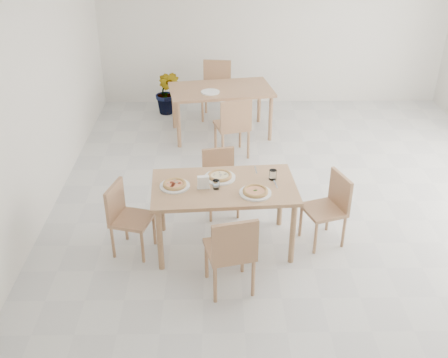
{
  "coord_description": "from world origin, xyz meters",
  "views": [
    {
      "loc": [
        -0.99,
        -5.54,
        3.43
      ],
      "look_at": [
        -0.91,
        -0.88,
        0.83
      ],
      "focal_mm": 42.0,
      "sensor_mm": 36.0,
      "label": 1
    }
  ],
  "objects_px": {
    "plate_pepperoni": "(175,186)",
    "pizza_margherita": "(255,191)",
    "napkin_holder": "(203,183)",
    "chair_back_s": "(234,124)",
    "pizza_mushroom": "(220,176)",
    "tumbler_b": "(216,185)",
    "chair_back_n": "(216,85)",
    "plate_empty": "(210,92)",
    "plate_mushroom": "(220,177)",
    "chair_south": "(232,249)",
    "chair_west": "(125,214)",
    "pizza_pepperoni": "(175,184)",
    "chair_north": "(220,177)",
    "tumbler_a": "(273,175)",
    "chair_east": "(330,204)",
    "main_table": "(224,193)",
    "potted_plant": "(167,92)",
    "plate_margherita": "(255,193)",
    "second_table": "(221,93)"
  },
  "relations": [
    {
      "from": "plate_pepperoni",
      "to": "pizza_margherita",
      "type": "distance_m",
      "value": 0.83
    },
    {
      "from": "tumbler_b",
      "to": "chair_back_n",
      "type": "distance_m",
      "value": 3.78
    },
    {
      "from": "plate_margherita",
      "to": "chair_back_s",
      "type": "distance_m",
      "value": 2.33
    },
    {
      "from": "tumbler_b",
      "to": "plate_empty",
      "type": "relative_size",
      "value": 0.34
    },
    {
      "from": "chair_north",
      "to": "chair_east",
      "type": "xyz_separation_m",
      "value": [
        1.18,
        -0.65,
        0.02
      ]
    },
    {
      "from": "pizza_mushroom",
      "to": "plate_margherita",
      "type": "bearing_deg",
      "value": -42.64
    },
    {
      "from": "napkin_holder",
      "to": "chair_back_s",
      "type": "relative_size",
      "value": 0.16
    },
    {
      "from": "chair_east",
      "to": "tumbler_a",
      "type": "relative_size",
      "value": 7.56
    },
    {
      "from": "pizza_margherita",
      "to": "pizza_mushroom",
      "type": "distance_m",
      "value": 0.48
    },
    {
      "from": "tumbler_a",
      "to": "potted_plant",
      "type": "bearing_deg",
      "value": 110.96
    },
    {
      "from": "main_table",
      "to": "chair_south",
      "type": "bearing_deg",
      "value": -89.35
    },
    {
      "from": "plate_pepperoni",
      "to": "pizza_margherita",
      "type": "relative_size",
      "value": 1.04
    },
    {
      "from": "chair_back_s",
      "to": "potted_plant",
      "type": "distance_m",
      "value": 1.99
    },
    {
      "from": "chair_west",
      "to": "chair_back_n",
      "type": "distance_m",
      "value": 3.89
    },
    {
      "from": "main_table",
      "to": "chair_back_n",
      "type": "distance_m",
      "value": 3.71
    },
    {
      "from": "tumbler_b",
      "to": "chair_back_s",
      "type": "bearing_deg",
      "value": 83.55
    },
    {
      "from": "pizza_mushroom",
      "to": "chair_back_n",
      "type": "relative_size",
      "value": 0.35
    },
    {
      "from": "plate_mushroom",
      "to": "tumbler_a",
      "type": "xyz_separation_m",
      "value": [
        0.55,
        -0.03,
        0.04
      ]
    },
    {
      "from": "napkin_holder",
      "to": "plate_pepperoni",
      "type": "bearing_deg",
      "value": 165.65
    },
    {
      "from": "pizza_margherita",
      "to": "napkin_holder",
      "type": "bearing_deg",
      "value": 168.45
    },
    {
      "from": "napkin_holder",
      "to": "chair_back_s",
      "type": "bearing_deg",
      "value": 74.58
    },
    {
      "from": "plate_margherita",
      "to": "second_table",
      "type": "distance_m",
      "value": 3.15
    },
    {
      "from": "chair_south",
      "to": "chair_west",
      "type": "distance_m",
      "value": 1.29
    },
    {
      "from": "plate_pepperoni",
      "to": "tumbler_b",
      "type": "relative_size",
      "value": 3.27
    },
    {
      "from": "chair_west",
      "to": "pizza_mushroom",
      "type": "height_order",
      "value": "pizza_mushroom"
    },
    {
      "from": "plate_pepperoni",
      "to": "main_table",
      "type": "bearing_deg",
      "value": 2.08
    },
    {
      "from": "main_table",
      "to": "pizza_margherita",
      "type": "relative_size",
      "value": 5.18
    },
    {
      "from": "pizza_pepperoni",
      "to": "chair_back_n",
      "type": "bearing_deg",
      "value": 83.35
    },
    {
      "from": "chair_back_n",
      "to": "pizza_pepperoni",
      "type": "bearing_deg",
      "value": -89.39
    },
    {
      "from": "chair_back_n",
      "to": "potted_plant",
      "type": "xyz_separation_m",
      "value": [
        -0.83,
        0.11,
        -0.16
      ]
    },
    {
      "from": "chair_back_s",
      "to": "pizza_mushroom",
      "type": "bearing_deg",
      "value": 68.48
    },
    {
      "from": "chair_south",
      "to": "chair_west",
      "type": "relative_size",
      "value": 1.11
    },
    {
      "from": "plate_mushroom",
      "to": "napkin_holder",
      "type": "height_order",
      "value": "napkin_holder"
    },
    {
      "from": "tumbler_b",
      "to": "chair_south",
      "type": "bearing_deg",
      "value": -78.55
    },
    {
      "from": "chair_east",
      "to": "pizza_pepperoni",
      "type": "height_order",
      "value": "same"
    },
    {
      "from": "pizza_mushroom",
      "to": "napkin_holder",
      "type": "distance_m",
      "value": 0.28
    },
    {
      "from": "plate_pepperoni",
      "to": "tumbler_a",
      "type": "xyz_separation_m",
      "value": [
        1.02,
        0.14,
        0.04
      ]
    },
    {
      "from": "plate_pepperoni",
      "to": "pizza_mushroom",
      "type": "distance_m",
      "value": 0.49
    },
    {
      "from": "plate_mushroom",
      "to": "napkin_holder",
      "type": "xyz_separation_m",
      "value": [
        -0.17,
        -0.22,
        0.06
      ]
    },
    {
      "from": "plate_margherita",
      "to": "plate_pepperoni",
      "type": "distance_m",
      "value": 0.83
    },
    {
      "from": "chair_back_n",
      "to": "chair_back_s",
      "type": "bearing_deg",
      "value": -74.1
    },
    {
      "from": "chair_back_s",
      "to": "pizza_pepperoni",
      "type": "bearing_deg",
      "value": 57.21
    },
    {
      "from": "tumbler_a",
      "to": "potted_plant",
      "type": "height_order",
      "value": "tumbler_a"
    },
    {
      "from": "tumbler_b",
      "to": "potted_plant",
      "type": "distance_m",
      "value": 3.98
    },
    {
      "from": "plate_empty",
      "to": "chair_back_s",
      "type": "bearing_deg",
      "value": -62.66
    },
    {
      "from": "chair_west",
      "to": "pizza_mushroom",
      "type": "distance_m",
      "value": 1.07
    },
    {
      "from": "chair_north",
      "to": "tumbler_a",
      "type": "bearing_deg",
      "value": -59.77
    },
    {
      "from": "pizza_pepperoni",
      "to": "plate_empty",
      "type": "xyz_separation_m",
      "value": [
        0.34,
        2.8,
        -0.02
      ]
    },
    {
      "from": "main_table",
      "to": "plate_mushroom",
      "type": "distance_m",
      "value": 0.19
    },
    {
      "from": "pizza_pepperoni",
      "to": "plate_margherita",
      "type": "bearing_deg",
      "value": -10.51
    }
  ]
}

